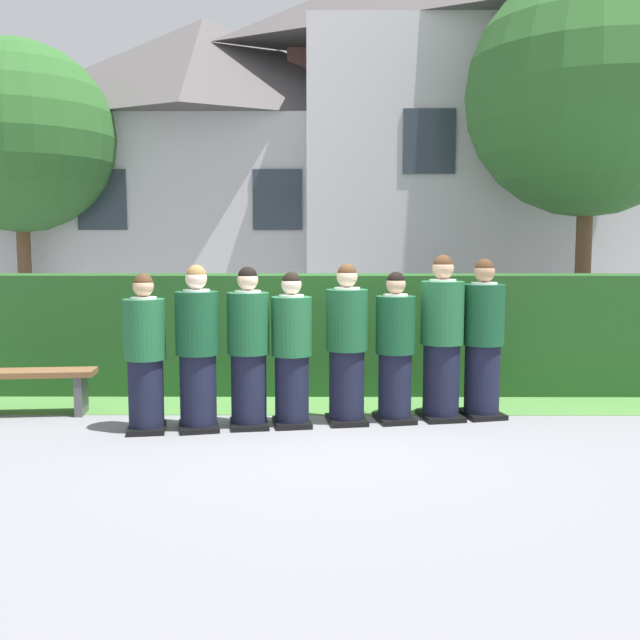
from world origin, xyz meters
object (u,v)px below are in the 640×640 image
object	(u,v)px
student_front_row_5	(395,351)
student_front_row_6	(442,341)
student_front_row_0	(145,357)
wooden_bench	(27,382)
student_front_row_2	(248,351)
student_front_row_7	(483,342)
student_front_row_1	(198,352)
student_front_row_4	(347,348)
student_front_row_3	(292,353)

from	to	relation	value
student_front_row_5	student_front_row_6	distance (m)	0.51
student_front_row_5	student_front_row_6	bearing A→B (deg)	13.22
student_front_row_0	wooden_bench	distance (m)	1.59
student_front_row_0	student_front_row_2	world-z (taller)	student_front_row_2
student_front_row_7	student_front_row_2	bearing A→B (deg)	-169.80
student_front_row_1	student_front_row_7	size ratio (longest dim) A/B	0.97
wooden_bench	student_front_row_6	bearing A→B (deg)	-1.57
student_front_row_5	student_front_row_6	size ratio (longest dim) A/B	0.90
student_front_row_4	student_front_row_6	xyz separation A→B (m)	(0.98, 0.17, 0.04)
student_front_row_0	student_front_row_5	xyz separation A→B (m)	(2.43, 0.40, -0.00)
student_front_row_5	student_front_row_7	distance (m)	0.95
student_front_row_1	student_front_row_4	size ratio (longest dim) A/B	1.00
student_front_row_6	student_front_row_7	xyz separation A→B (m)	(0.44, 0.09, -0.02)
student_front_row_0	student_front_row_6	size ratio (longest dim) A/B	0.90
student_front_row_3	student_front_row_6	world-z (taller)	student_front_row_6
student_front_row_4	wooden_bench	bearing A→B (deg)	175.03
student_front_row_1	student_front_row_5	bearing A→B (deg)	9.55
student_front_row_3	student_front_row_5	bearing A→B (deg)	9.30
student_front_row_0	student_front_row_5	size ratio (longest dim) A/B	1.00
student_front_row_5	student_front_row_7	world-z (taller)	student_front_row_7
student_front_row_6	student_front_row_7	distance (m)	0.45
student_front_row_3	student_front_row_4	size ratio (longest dim) A/B	0.95
student_front_row_1	student_front_row_6	size ratio (longest dim) A/B	0.95
student_front_row_7	student_front_row_3	bearing A→B (deg)	-169.19
student_front_row_7	student_front_row_4	bearing A→B (deg)	-169.46
student_front_row_1	student_front_row_5	xyz separation A→B (m)	(1.94, 0.33, -0.04)
student_front_row_3	student_front_row_7	size ratio (longest dim) A/B	0.93
student_front_row_4	student_front_row_5	bearing A→B (deg)	6.80
student_front_row_7	student_front_row_1	bearing A→B (deg)	-169.49
student_front_row_1	student_front_row_3	size ratio (longest dim) A/B	1.05
student_front_row_3	student_front_row_6	size ratio (longest dim) A/B	0.90
student_front_row_3	student_front_row_7	distance (m)	2.01
student_front_row_2	student_front_row_6	bearing A→B (deg)	9.87
student_front_row_2	student_front_row_3	bearing A→B (deg)	7.34
student_front_row_6	wooden_bench	size ratio (longest dim) A/B	1.18
student_front_row_4	wooden_bench	distance (m)	3.39
student_front_row_1	student_front_row_2	distance (m)	0.49
student_front_row_3	student_front_row_5	world-z (taller)	student_front_row_3
student_front_row_2	student_front_row_5	bearing A→B (deg)	8.73
student_front_row_0	student_front_row_4	distance (m)	1.97
student_front_row_1	student_front_row_2	bearing A→B (deg)	12.00
student_front_row_0	student_front_row_5	distance (m)	2.47
wooden_bench	student_front_row_0	bearing A→B (deg)	-24.34
student_front_row_2	student_front_row_6	distance (m)	1.98
student_front_row_6	wooden_bench	xyz separation A→B (m)	(-4.33, 0.12, -0.46)
student_front_row_7	student_front_row_5	bearing A→B (deg)	-167.51
student_front_row_0	student_front_row_7	distance (m)	3.42
student_front_row_0	student_front_row_3	size ratio (longest dim) A/B	1.00
student_front_row_2	wooden_bench	bearing A→B (deg)	169.13
student_front_row_1	student_front_row_4	xyz separation A→B (m)	(1.45, 0.27, 0.00)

